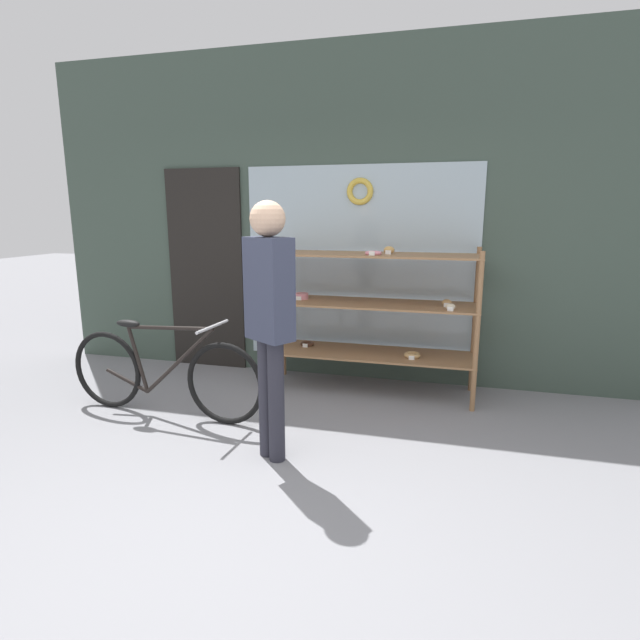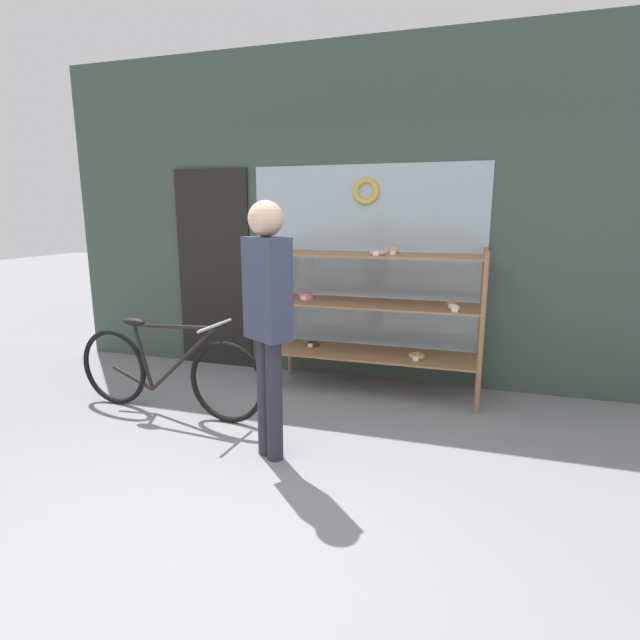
% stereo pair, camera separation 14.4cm
% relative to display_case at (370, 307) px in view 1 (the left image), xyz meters
% --- Properties ---
extents(ground_plane, '(30.00, 30.00, 0.00)m').
position_rel_display_case_xyz_m(ground_plane, '(-0.38, -2.13, -0.81)').
color(ground_plane, gray).
extents(storefront_facade, '(6.24, 0.13, 3.22)m').
position_rel_display_case_xyz_m(storefront_facade, '(-0.41, 0.42, 0.76)').
color(storefront_facade, '#3D4C42').
rests_on(storefront_facade, ground_plane).
extents(display_case, '(1.91, 0.56, 1.36)m').
position_rel_display_case_xyz_m(display_case, '(0.00, 0.00, 0.00)').
color(display_case, '#8E6642').
rests_on(display_case, ground_plane).
extents(bicycle, '(1.80, 0.46, 0.80)m').
position_rel_display_case_xyz_m(bicycle, '(-1.55, -1.01, -0.45)').
color(bicycle, black).
rests_on(bicycle, ground_plane).
extents(pedestrian, '(0.37, 0.32, 1.73)m').
position_rel_display_case_xyz_m(pedestrian, '(-0.42, -1.47, 0.22)').
color(pedestrian, '#282833').
rests_on(pedestrian, ground_plane).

